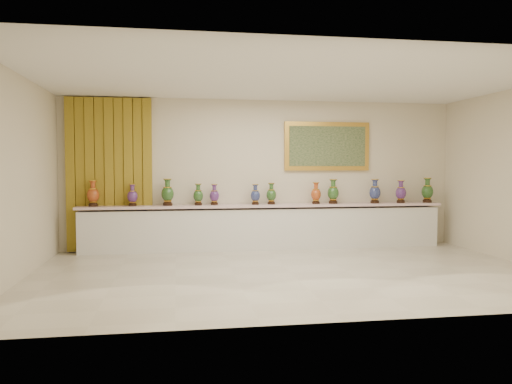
{
  "coord_description": "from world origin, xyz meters",
  "views": [
    {
      "loc": [
        -1.75,
        -7.53,
        1.67
      ],
      "look_at": [
        -0.28,
        1.7,
        1.18
      ],
      "focal_mm": 35.0,
      "sensor_mm": 36.0,
      "label": 1
    }
  ],
  "objects_px": {
    "vase_0": "(93,195)",
    "counter": "(265,227)",
    "vase_2": "(168,193)",
    "vase_1": "(132,196)"
  },
  "relations": [
    {
      "from": "counter",
      "to": "vase_2",
      "type": "height_order",
      "value": "vase_2"
    },
    {
      "from": "vase_0",
      "to": "vase_1",
      "type": "bearing_deg",
      "value": -0.27
    },
    {
      "from": "counter",
      "to": "vase_1",
      "type": "distance_m",
      "value": 2.67
    },
    {
      "from": "vase_0",
      "to": "counter",
      "type": "bearing_deg",
      "value": 0.21
    },
    {
      "from": "counter",
      "to": "vase_2",
      "type": "bearing_deg",
      "value": -179.48
    },
    {
      "from": "vase_1",
      "to": "vase_0",
      "type": "bearing_deg",
      "value": 179.73
    },
    {
      "from": "vase_1",
      "to": "vase_2",
      "type": "relative_size",
      "value": 0.81
    },
    {
      "from": "counter",
      "to": "vase_2",
      "type": "distance_m",
      "value": 2.05
    },
    {
      "from": "vase_0",
      "to": "vase_1",
      "type": "distance_m",
      "value": 0.73
    },
    {
      "from": "vase_2",
      "to": "counter",
      "type": "bearing_deg",
      "value": 0.52
    }
  ]
}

